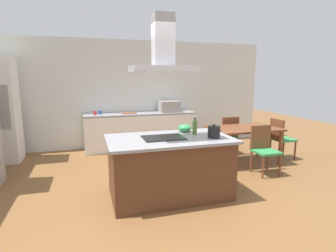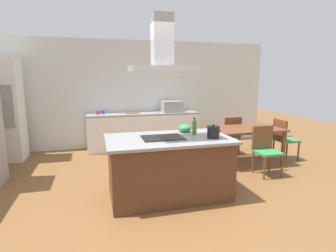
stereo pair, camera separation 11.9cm
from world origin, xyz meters
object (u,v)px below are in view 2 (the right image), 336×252
object	(u,v)px
coffee_mug_red	(98,113)
cutting_board	(132,113)
olive_oil_bottle	(194,128)
countertop_microwave	(172,107)
cooktop	(163,138)
chair_facing_island	(265,147)
dining_table	(246,132)
chair_facing_back_wall	(230,133)
tea_kettle	(213,132)
chair_at_right_end	(283,137)
range_hood	(162,54)
coffee_mug_blue	(103,112)
mixing_bowl	(185,128)
wall_oven_stack	(4,110)

from	to	relation	value
coffee_mug_red	cutting_board	size ratio (longest dim) A/B	0.26
olive_oil_bottle	countertop_microwave	world-z (taller)	countertop_microwave
cooktop	chair_facing_island	xyz separation A→B (m)	(2.06, 0.44, -0.40)
dining_table	chair_facing_back_wall	world-z (taller)	chair_facing_back_wall
cooktop	cutting_board	size ratio (longest dim) A/B	1.76
olive_oil_bottle	chair_facing_back_wall	world-z (taller)	olive_oil_bottle
cutting_board	tea_kettle	bearing A→B (deg)	-76.16
countertop_microwave	cutting_board	size ratio (longest dim) A/B	1.47
chair_at_right_end	range_hood	size ratio (longest dim) A/B	0.99
olive_oil_bottle	coffee_mug_blue	world-z (taller)	olive_oil_bottle
countertop_microwave	coffee_mug_red	bearing A→B (deg)	179.49
countertop_microwave	dining_table	bearing A→B (deg)	-58.43
cutting_board	chair_at_right_end	bearing A→B (deg)	-31.13
olive_oil_bottle	range_hood	world-z (taller)	range_hood
cooktop	dining_table	bearing A→B (deg)	28.10
coffee_mug_blue	chair_facing_back_wall	distance (m)	3.09
chair_facing_back_wall	chair_facing_island	size ratio (longest dim) A/B	1.00
mixing_bowl	coffee_mug_blue	size ratio (longest dim) A/B	2.50
cooktop	wall_oven_stack	xyz separation A→B (m)	(-2.81, 2.65, 0.20)
cutting_board	chair_facing_back_wall	distance (m)	2.44
countertop_microwave	chair_facing_back_wall	size ratio (longest dim) A/B	0.56
chair_facing_back_wall	cutting_board	bearing A→B (deg)	151.16
mixing_bowl	coffee_mug_red	world-z (taller)	mixing_bowl
countertop_microwave	coffee_mug_blue	world-z (taller)	countertop_microwave
countertop_microwave	coffee_mug_blue	bearing A→B (deg)	177.44
countertop_microwave	chair_at_right_end	distance (m)	2.73
range_hood	mixing_bowl	bearing A→B (deg)	36.68
dining_table	countertop_microwave	bearing A→B (deg)	121.57
chair_facing_back_wall	chair_facing_island	world-z (taller)	same
dining_table	chair_at_right_end	xyz separation A→B (m)	(0.92, 0.00, -0.16)
cooktop	cutting_board	bearing A→B (deg)	90.95
range_hood	chair_facing_back_wall	bearing A→B (deg)	40.58
olive_oil_bottle	coffee_mug_blue	size ratio (longest dim) A/B	2.95
countertop_microwave	coffee_mug_red	distance (m)	1.85
chair_at_right_end	mixing_bowl	bearing A→B (deg)	-163.24
cooktop	countertop_microwave	xyz separation A→B (m)	(0.97, 2.88, 0.13)
chair_at_right_end	dining_table	bearing A→B (deg)	180.00
olive_oil_bottle	chair_at_right_end	size ratio (longest dim) A/B	0.30
cooktop	cutting_board	world-z (taller)	cutting_board
wall_oven_stack	chair_facing_island	bearing A→B (deg)	-24.40
countertop_microwave	dining_table	xyz separation A→B (m)	(1.09, -1.78, -0.37)
coffee_mug_red	cutting_board	xyz separation A→B (m)	(0.83, 0.03, -0.04)
tea_kettle	chair_facing_island	xyz separation A→B (m)	(1.34, 0.63, -0.48)
tea_kettle	countertop_microwave	world-z (taller)	countertop_microwave
cutting_board	wall_oven_stack	xyz separation A→B (m)	(-2.76, -0.28, 0.19)
tea_kettle	chair_at_right_end	xyz separation A→B (m)	(2.26, 1.29, -0.48)
chair_facing_back_wall	olive_oil_bottle	bearing A→B (deg)	-132.48
mixing_bowl	coffee_mug_red	xyz separation A→B (m)	(-1.34, 2.55, -0.02)
chair_facing_back_wall	range_hood	world-z (taller)	range_hood
mixing_bowl	wall_oven_stack	xyz separation A→B (m)	(-3.27, 2.30, 0.14)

